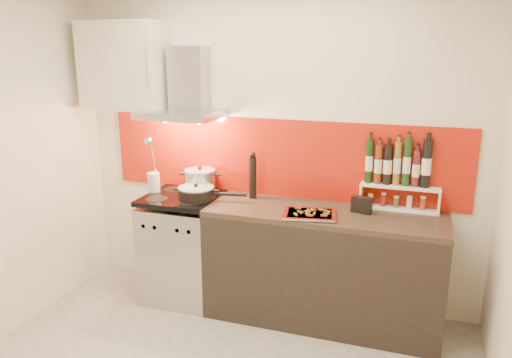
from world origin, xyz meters
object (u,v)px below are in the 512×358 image
(saute_pan, at_px, (197,193))
(pepper_mill, at_px, (253,176))
(range_stove, at_px, (184,248))
(stock_pot, at_px, (200,181))
(baking_tray, at_px, (310,214))
(counter, at_px, (323,266))

(saute_pan, relative_size, pepper_mill, 1.45)
(range_stove, relative_size, stock_pot, 3.45)
(stock_pot, height_order, baking_tray, stock_pot)
(saute_pan, height_order, pepper_mill, pepper_mill)
(pepper_mill, bearing_deg, stock_pot, -179.52)
(counter, xyz_separation_m, baking_tray, (-0.09, -0.14, 0.47))
(range_stove, height_order, saute_pan, saute_pan)
(counter, relative_size, pepper_mill, 4.67)
(saute_pan, bearing_deg, counter, 2.83)
(range_stove, distance_m, stock_pot, 0.59)
(stock_pot, distance_m, saute_pan, 0.22)
(range_stove, distance_m, baking_tray, 1.22)
(counter, height_order, stock_pot, stock_pot)
(saute_pan, xyz_separation_m, pepper_mill, (0.41, 0.21, 0.13))
(counter, xyz_separation_m, pepper_mill, (-0.63, 0.15, 0.64))
(counter, bearing_deg, saute_pan, -177.17)
(range_stove, height_order, counter, range_stove)
(stock_pot, xyz_separation_m, baking_tray, (1.02, -0.29, -0.09))
(counter, xyz_separation_m, saute_pan, (-1.04, -0.05, 0.51))
(range_stove, relative_size, counter, 0.51)
(counter, distance_m, saute_pan, 1.16)
(pepper_mill, distance_m, baking_tray, 0.64)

